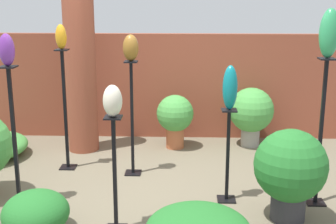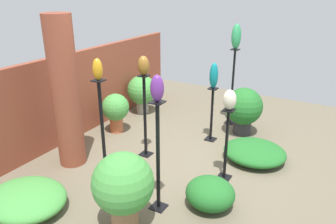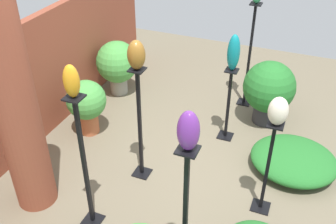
# 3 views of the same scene
# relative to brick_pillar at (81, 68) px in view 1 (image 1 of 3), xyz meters

# --- Properties ---
(ground_plane) EXTENTS (8.00, 8.00, 0.00)m
(ground_plane) POSITION_rel_brick_pillar_xyz_m (1.09, -1.52, -1.21)
(ground_plane) COLOR #6B604C
(brick_wall_back) EXTENTS (5.60, 0.12, 1.63)m
(brick_wall_back) POSITION_rel_brick_pillar_xyz_m (1.09, 0.70, -0.40)
(brick_wall_back) COLOR brown
(brick_wall_back) RESTS_ON ground
(brick_pillar) EXTENTS (0.43, 0.43, 2.42)m
(brick_pillar) POSITION_rel_brick_pillar_xyz_m (0.00, 0.00, 0.00)
(brick_pillar) COLOR brown
(brick_pillar) RESTS_ON ground
(pedestal_teal) EXTENTS (0.20, 0.20, 1.03)m
(pedestal_teal) POSITION_rel_brick_pillar_xyz_m (1.94, -1.67, -0.74)
(pedestal_teal) COLOR black
(pedestal_teal) RESTS_ON ground
(pedestal_ivory) EXTENTS (0.20, 0.20, 1.13)m
(pedestal_ivory) POSITION_rel_brick_pillar_xyz_m (0.81, -2.38, -0.69)
(pedestal_ivory) COLOR black
(pedestal_ivory) RESTS_ON ground
(pedestal_amber) EXTENTS (0.20, 0.20, 1.55)m
(pedestal_amber) POSITION_rel_brick_pillar_xyz_m (-0.05, -0.75, -0.49)
(pedestal_amber) COLOR black
(pedestal_amber) RESTS_ON ground
(pedestal_bronze) EXTENTS (0.20, 0.20, 1.44)m
(pedestal_bronze) POSITION_rel_brick_pillar_xyz_m (0.82, -0.92, -0.54)
(pedestal_bronze) COLOR black
(pedestal_bronze) RESTS_ON ground
(pedestal_jade) EXTENTS (0.20, 0.20, 1.59)m
(pedestal_jade) POSITION_rel_brick_pillar_xyz_m (2.90, -1.70, -0.47)
(pedestal_jade) COLOR black
(pedestal_jade) RESTS_ON ground
(pedestal_violet) EXTENTS (0.20, 0.20, 1.51)m
(pedestal_violet) POSITION_rel_brick_pillar_xyz_m (-0.31, -1.88, -0.51)
(pedestal_violet) COLOR black
(pedestal_violet) RESTS_ON ground
(art_vase_teal) EXTENTS (0.16, 0.16, 0.47)m
(art_vase_teal) POSITION_rel_brick_pillar_xyz_m (1.94, -1.67, 0.06)
(art_vase_teal) COLOR #0F727A
(art_vase_teal) RESTS_ON pedestal_teal
(art_vase_ivory) EXTENTS (0.18, 0.19, 0.29)m
(art_vase_ivory) POSITION_rel_brick_pillar_xyz_m (0.81, -2.38, 0.07)
(art_vase_ivory) COLOR beige
(art_vase_ivory) RESTS_ON pedestal_ivory
(art_vase_amber) EXTENTS (0.14, 0.14, 0.31)m
(art_vase_amber) POSITION_rel_brick_pillar_xyz_m (-0.05, -0.75, 0.50)
(art_vase_amber) COLOR orange
(art_vase_amber) RESTS_ON pedestal_amber
(art_vase_bronze) EXTENTS (0.19, 0.19, 0.32)m
(art_vase_bronze) POSITION_rel_brick_pillar_xyz_m (0.82, -0.92, 0.38)
(art_vase_bronze) COLOR brown
(art_vase_bronze) RESTS_ON pedestal_bronze
(art_vase_jade) EXTENTS (0.20, 0.19, 0.50)m
(art_vase_jade) POSITION_rel_brick_pillar_xyz_m (2.90, -1.70, 0.63)
(art_vase_jade) COLOR #2D9356
(art_vase_jade) RESTS_ON pedestal_jade
(art_vase_violet) EXTENTS (0.16, 0.17, 0.33)m
(art_vase_violet) POSITION_rel_brick_pillar_xyz_m (-0.31, -1.88, 0.47)
(art_vase_violet) COLOR #6B2D8C
(art_vase_violet) RESTS_ON pedestal_violet
(potted_plant_walkway_edge) EXTENTS (0.73, 0.73, 0.94)m
(potted_plant_walkway_edge) POSITION_rel_brick_pillar_xyz_m (2.52, -2.09, -0.67)
(potted_plant_walkway_edge) COLOR #2D2D33
(potted_plant_walkway_edge) RESTS_ON ground
(potted_plant_mid_left) EXTENTS (0.66, 0.66, 0.88)m
(potted_plant_mid_left) POSITION_rel_brick_pillar_xyz_m (2.45, 0.26, -0.69)
(potted_plant_mid_left) COLOR gray
(potted_plant_mid_left) RESTS_ON ground
(potted_plant_front_left) EXTENTS (0.54, 0.54, 0.79)m
(potted_plant_front_left) POSITION_rel_brick_pillar_xyz_m (1.33, 0.13, -0.73)
(potted_plant_front_left) COLOR #B25B38
(potted_plant_front_left) RESTS_ON ground
(foliage_bed_west) EXTENTS (0.63, 0.67, 0.41)m
(foliage_bed_west) POSITION_rel_brick_pillar_xyz_m (0.06, -2.46, -1.00)
(foliage_bed_west) COLOR #236B28
(foliage_bed_west) RESTS_ON ground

